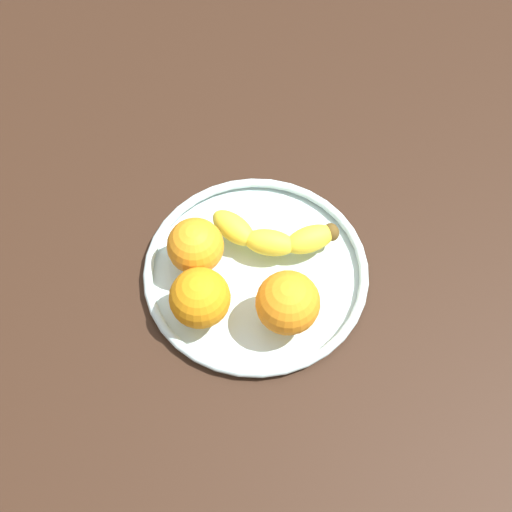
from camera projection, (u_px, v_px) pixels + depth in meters
ground_plane at (256, 282)px, 88.42cm from camera, size 136.14×136.14×4.00cm
fruit_bowl at (256, 271)px, 85.90cm from camera, size 28.85×28.85×1.80cm
banana at (274, 236)px, 85.52cm from camera, size 17.67×6.65×3.40cm
orange_front_right at (196, 244)px, 82.79cm from camera, size 7.10×7.10×7.10cm
orange_front_left at (288, 303)px, 78.38cm from camera, size 7.68×7.68×7.68cm
orange_back_left at (200, 298)px, 78.89cm from camera, size 7.34×7.34×7.34cm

